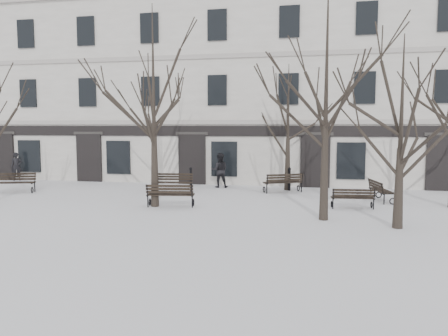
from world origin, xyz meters
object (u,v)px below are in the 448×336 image
(tree_2, at_px, (327,70))
(bench_4, at_px, (283,182))
(tree_1, at_px, (153,81))
(tree_3, at_px, (402,108))
(bench_3, at_px, (174,182))
(bench_1, at_px, (170,194))
(bench_2, at_px, (353,197))
(bench_0, at_px, (15,182))
(bench_5, at_px, (380,190))

(tree_2, xyz_separation_m, bench_4, (-1.83, 6.26, -4.78))
(tree_1, xyz_separation_m, tree_3, (9.24, -2.16, -1.26))
(bench_3, bearing_deg, bench_1, -81.75)
(tree_2, height_order, bench_2, tree_2)
(bench_4, bearing_deg, tree_3, 94.87)
(tree_1, distance_m, tree_2, 7.00)
(bench_0, distance_m, bench_2, 16.52)
(bench_2, bearing_deg, bench_0, -9.89)
(bench_3, relative_size, bench_5, 1.01)
(bench_3, distance_m, bench_4, 5.60)
(bench_0, height_order, bench_4, bench_4)
(bench_1, distance_m, bench_2, 7.50)
(tree_3, distance_m, bench_5, 6.40)
(bench_2, bearing_deg, tree_2, 57.29)
(bench_3, xyz_separation_m, bench_4, (5.53, 0.87, 0.02))
(bench_3, bearing_deg, bench_2, -26.86)
(bench_1, bearing_deg, bench_3, -82.49)
(tree_2, xyz_separation_m, bench_0, (-15.25, 3.60, -4.78))
(tree_2, distance_m, bench_4, 8.09)
(bench_1, distance_m, bench_3, 4.23)
(bench_1, relative_size, bench_3, 1.03)
(bench_4, relative_size, bench_5, 1.06)
(bench_0, bearing_deg, bench_4, -5.76)
(bench_0, distance_m, bench_4, 13.68)
(bench_2, bearing_deg, bench_3, -24.87)
(bench_0, xyz_separation_m, bench_1, (9.05, -2.29, -0.01))
(tree_1, relative_size, bench_5, 4.25)
(tree_1, distance_m, tree_3, 9.57)
(tree_1, xyz_separation_m, bench_3, (-0.48, 4.07, -4.67))
(bench_0, distance_m, bench_5, 17.87)
(tree_3, height_order, bench_5, tree_3)
(tree_2, relative_size, bench_2, 4.86)
(bench_5, bearing_deg, bench_2, 136.82)
(bench_1, height_order, bench_3, bench_1)
(bench_2, distance_m, bench_5, 2.55)
(tree_2, bearing_deg, bench_3, 143.82)
(tree_1, xyz_separation_m, bench_1, (0.68, 0.00, -4.65))
(bench_1, bearing_deg, bench_5, -168.21)
(tree_2, xyz_separation_m, bench_1, (-6.20, 1.31, -4.79))
(bench_0, xyz_separation_m, bench_2, (16.47, -1.20, -0.08))
(tree_2, bearing_deg, bench_0, 166.70)
(tree_3, xyz_separation_m, bench_4, (-4.19, 7.11, -3.39))
(tree_2, height_order, tree_3, tree_2)
(tree_1, xyz_separation_m, tree_2, (6.88, -1.31, 0.14))
(tree_2, bearing_deg, tree_1, 169.21)
(tree_2, relative_size, bench_5, 4.36)
(tree_3, relative_size, bench_2, 3.59)
(tree_3, xyz_separation_m, bench_3, (-9.72, 6.24, -3.41))
(bench_0, distance_m, bench_3, 8.09)
(bench_0, relative_size, bench_4, 1.01)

